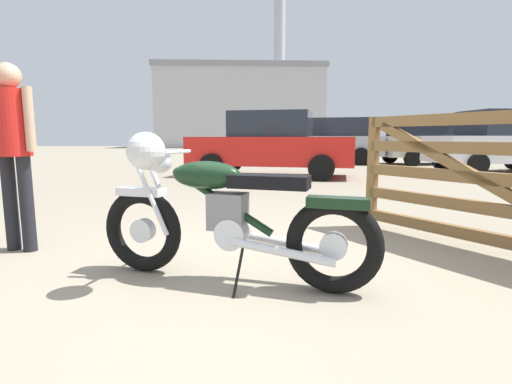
{
  "coord_description": "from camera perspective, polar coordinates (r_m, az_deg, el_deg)",
  "views": [
    {
      "loc": [
        0.22,
        -2.75,
        1.03
      ],
      "look_at": [
        0.08,
        0.95,
        0.49
      ],
      "focal_mm": 26.92,
      "sensor_mm": 36.0,
      "label": 1
    }
  ],
  "objects": [
    {
      "name": "ground_plane",
      "position": [
        2.95,
        -2.36,
        -12.24
      ],
      "size": [
        80.0,
        80.0,
        0.0
      ],
      "primitive_type": "plane",
      "color": "gray"
    },
    {
      "name": "vintage_motorcycle",
      "position": [
        2.7,
        -5.05,
        -3.29
      ],
      "size": [
        2.04,
        0.75,
        1.07
      ],
      "rotation": [
        0.0,
        0.0,
        2.88
      ],
      "color": "black",
      "rests_on": "ground_plane"
    },
    {
      "name": "bystander",
      "position": [
        4.02,
        -32.43,
        6.79
      ],
      "size": [
        0.45,
        0.3,
        1.66
      ],
      "rotation": [
        0.0,
        0.0,
        1.36
      ],
      "color": "black",
      "rests_on": "ground_plane"
    },
    {
      "name": "red_hatchback_near",
      "position": [
        16.0,
        24.33,
        7.07
      ],
      "size": [
        4.13,
        2.35,
        1.78
      ],
      "rotation": [
        0.0,
        0.0,
        0.18
      ],
      "color": "black",
      "rests_on": "ground_plane"
    },
    {
      "name": "white_estate_far",
      "position": [
        15.41,
        10.08,
        7.74
      ],
      "size": [
        4.95,
        2.64,
        1.74
      ],
      "rotation": [
        0.0,
        0.0,
        2.95
      ],
      "color": "black",
      "rests_on": "ground_plane"
    },
    {
      "name": "silver_sedan_mid",
      "position": [
        13.33,
        32.74,
        6.42
      ],
      "size": [
        4.08,
        2.2,
        1.78
      ],
      "rotation": [
        0.0,
        0.0,
        3.27
      ],
      "color": "black",
      "rests_on": "ground_plane"
    },
    {
      "name": "pale_sedan_back",
      "position": [
        10.1,
        2.31,
        7.09
      ],
      "size": [
        4.44,
        2.5,
        1.67
      ],
      "rotation": [
        0.0,
        0.0,
        -0.18
      ],
      "color": "black",
      "rests_on": "ground_plane"
    },
    {
      "name": "industrial_building",
      "position": [
        40.25,
        -2.3,
        12.48
      ],
      "size": [
        16.91,
        9.8,
        16.02
      ],
      "rotation": [
        0.0,
        0.0,
        0.08
      ],
      "color": "#B2B2B7",
      "rests_on": "ground_plane"
    }
  ]
}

